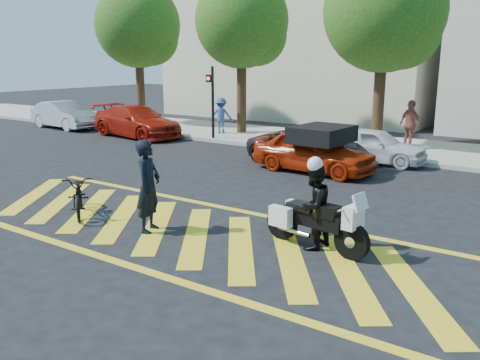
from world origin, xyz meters
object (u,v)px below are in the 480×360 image
Objects in this scene: parked_far_left at (64,115)px; parked_left at (137,121)px; police_motorcycle at (314,221)px; parked_mid_right at (373,145)px; parked_mid_left at (308,147)px; bicycle at (79,194)px; officer_moto at (314,207)px; officer_bike at (148,186)px; red_convertible at (314,151)px.

parked_far_left is 0.85× the size of parked_left.
parked_mid_right is (-1.92, 8.50, 0.07)m from police_motorcycle.
parked_left reaches higher than parked_mid_left.
parked_mid_left is at bearing 27.44° from bicycle.
officer_moto reaches higher than parked_far_left.
officer_bike is 0.54× the size of parked_mid_right.
officer_moto is at bearing -92.62° from officer_bike.
officer_moto is (5.41, 1.12, 0.33)m from bicycle.
parked_mid_left is at bearing 126.17° from police_motorcycle.
red_convertible is at bearing -93.66° from parked_far_left.
red_convertible is (2.44, 7.16, 0.19)m from bicycle.
police_motorcycle is at bearing -168.73° from parked_mid_right.
parked_mid_right is at bearing -80.61° from parked_left.
bicycle is at bearing -159.70° from police_motorcycle.
bicycle is at bearing 170.01° from parked_mid_left.
red_convertible is at bearing -145.25° from officer_moto.
police_motorcycle is 0.54× the size of parked_far_left.
police_motorcycle is 1.38× the size of officer_moto.
parked_mid_right is at bearing -50.16° from parked_mid_left.
parked_far_left is at bearing 38.11° from officer_bike.
red_convertible is at bearing 20.39° from bicycle.
parked_left is at bearing 26.28° from officer_bike.
bicycle is at bearing 72.00° from officer_bike.
officer_bike is at bearing -125.80° from parked_left.
parked_left is at bearing -113.64° from officer_moto.
parked_left is (5.16, 0.04, 0.02)m from parked_far_left.
parked_mid_right is at bearing 19.22° from bicycle.
officer_bike reaches higher than parked_mid_right.
officer_bike reaches higher than parked_mid_left.
parked_far_left is at bearing 85.79° from red_convertible.
red_convertible reaches higher than parked_mid_right.
officer_bike is 17.48m from parked_far_left.
parked_mid_right is (16.23, 0.37, -0.08)m from parked_far_left.
parked_mid_left is (1.71, 8.23, 0.10)m from bicycle.
red_convertible reaches higher than parked_mid_left.
parked_left is at bearing 81.60° from red_convertible.
officer_bike is 0.49× the size of red_convertible.
parked_mid_left is (-3.71, 7.10, 0.04)m from police_motorcycle.
parked_left is 1.17× the size of parked_mid_left.
parked_mid_left is at bearing -17.17° from officer_bike.
officer_bike reaches higher than parked_far_left.
red_convertible is at bearing -143.93° from parked_mid_left.
bicycle is at bearing -121.83° from parked_far_left.
police_motorcycle is 15.35m from parked_left.
parked_mid_left is at bearing 37.96° from red_convertible.
parked_left is (-10.00, 2.14, 0.03)m from red_convertible.
red_convertible is (-2.98, 6.04, 0.13)m from police_motorcycle.
officer_moto is 0.41× the size of red_convertible.
parked_far_left is (-12.72, 9.26, 0.20)m from bicycle.
officer_moto is 0.33× the size of parked_left.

